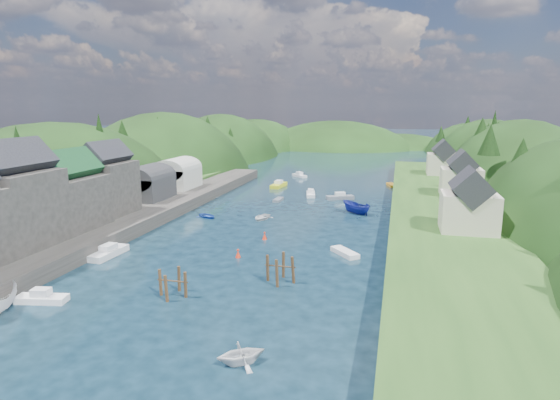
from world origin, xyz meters
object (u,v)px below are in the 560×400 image
(channel_buoy_near, at_px, (238,254))
(piling_cluster_far, at_px, (280,271))
(channel_buoy_far, at_px, (265,236))
(piling_cluster_near, at_px, (173,286))

(channel_buoy_near, bearing_deg, piling_cluster_far, -43.36)
(channel_buoy_far, bearing_deg, piling_cluster_near, -98.57)
(piling_cluster_near, bearing_deg, piling_cluster_far, 33.78)
(piling_cluster_near, xyz_separation_m, channel_buoy_far, (3.24, 21.51, -0.58))
(piling_cluster_near, xyz_separation_m, piling_cluster_far, (9.38, 6.27, 0.16))
(piling_cluster_far, height_order, channel_buoy_near, piling_cluster_far)
(piling_cluster_far, bearing_deg, piling_cluster_near, -146.22)
(piling_cluster_near, distance_m, channel_buoy_far, 21.76)
(piling_cluster_near, height_order, channel_buoy_far, piling_cluster_near)
(channel_buoy_far, bearing_deg, piling_cluster_far, -68.05)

